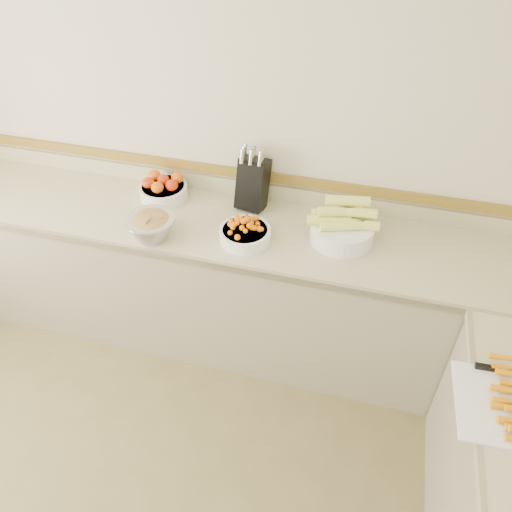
% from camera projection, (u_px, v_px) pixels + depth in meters
% --- Properties ---
extents(back_wall, '(4.00, 0.00, 4.00)m').
position_uv_depth(back_wall, '(226.00, 131.00, 2.76)').
color(back_wall, beige).
rests_on(back_wall, ground_plane).
extents(counter_back, '(4.00, 0.65, 1.08)m').
position_uv_depth(counter_back, '(215.00, 280.00, 3.08)').
color(counter_back, '#C2BA8C').
rests_on(counter_back, ground_plane).
extents(knife_block, '(0.19, 0.21, 0.38)m').
position_uv_depth(knife_block, '(253.00, 183.00, 2.81)').
color(knife_block, black).
rests_on(knife_block, counter_back).
extents(tomato_bowl, '(0.29, 0.29, 0.14)m').
position_uv_depth(tomato_bowl, '(163.00, 188.00, 2.94)').
color(tomato_bowl, white).
rests_on(tomato_bowl, counter_back).
extents(cherry_tomato_bowl, '(0.28, 0.28, 0.15)m').
position_uv_depth(cherry_tomato_bowl, '(245.00, 232.00, 2.63)').
color(cherry_tomato_bowl, white).
rests_on(cherry_tomato_bowl, counter_back).
extents(corn_bowl, '(0.38, 0.34, 0.25)m').
position_uv_depth(corn_bowl, '(343.00, 227.00, 2.62)').
color(corn_bowl, white).
rests_on(corn_bowl, counter_back).
extents(rhubarb_bowl, '(0.27, 0.27, 0.15)m').
position_uv_depth(rhubarb_bowl, '(151.00, 225.00, 2.63)').
color(rhubarb_bowl, '#B2B2BA').
rests_on(rhubarb_bowl, counter_back).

